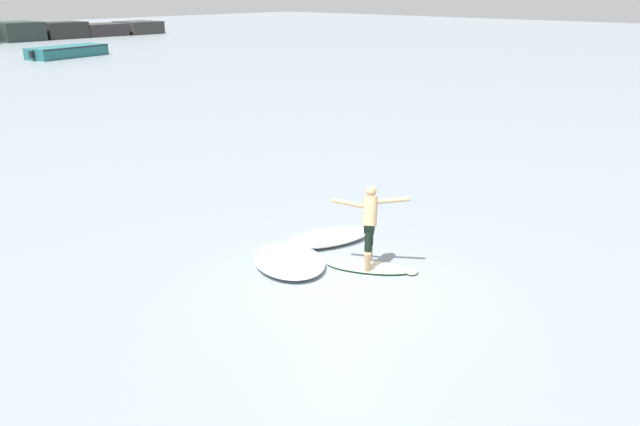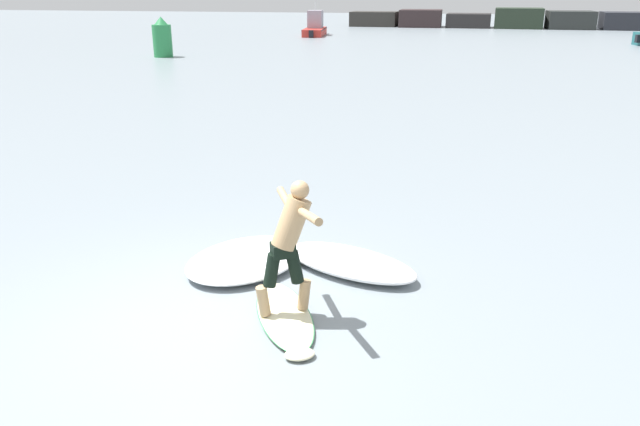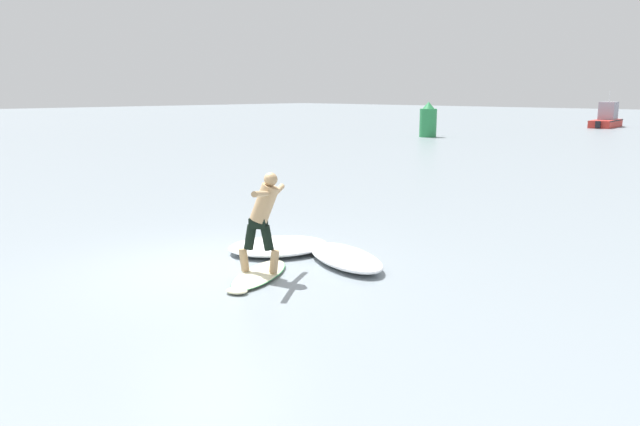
{
  "view_description": "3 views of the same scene",
  "coord_description": "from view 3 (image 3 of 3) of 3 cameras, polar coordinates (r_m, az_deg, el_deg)",
  "views": [
    {
      "loc": [
        -8.14,
        -6.65,
        5.29
      ],
      "look_at": [
        1.07,
        1.56,
        0.82
      ],
      "focal_mm": 35.0,
      "sensor_mm": 36.0,
      "label": 1
    },
    {
      "loc": [
        2.91,
        -6.04,
        3.65
      ],
      "look_at": [
        1.03,
        1.61,
        0.82
      ],
      "focal_mm": 35.0,
      "sensor_mm": 36.0,
      "label": 2
    },
    {
      "loc": [
        8.22,
        -5.97,
        2.89
      ],
      "look_at": [
        1.25,
        1.23,
        0.92
      ],
      "focal_mm": 35.0,
      "sensor_mm": 36.0,
      "label": 3
    }
  ],
  "objects": [
    {
      "name": "ground_plane",
      "position": [
        10.56,
        -9.62,
        -4.94
      ],
      "size": [
        200.0,
        200.0,
        0.0
      ],
      "primitive_type": "plane",
      "color": "gray"
    },
    {
      "name": "wave_foam_at_tail",
      "position": [
        10.57,
        2.33,
        -4.08
      ],
      "size": [
        2.18,
        1.54,
        0.25
      ],
      "color": "white",
      "rests_on": "ground"
    },
    {
      "name": "surfer",
      "position": [
        9.67,
        -5.2,
        -0.13
      ],
      "size": [
        0.91,
        1.32,
        1.58
      ],
      "color": "tan",
      "rests_on": "surfboard"
    },
    {
      "name": "small_boat_offshore",
      "position": [
        56.17,
        24.75,
        7.84
      ],
      "size": [
        2.35,
        6.25,
        2.9
      ],
      "color": "red",
      "rests_on": "ground"
    },
    {
      "name": "channel_marker_buoy",
      "position": [
        40.53,
        9.86,
        8.29
      ],
      "size": [
        1.08,
        1.08,
        2.22
      ],
      "color": "#288447",
      "rests_on": "ground"
    },
    {
      "name": "surfboard",
      "position": [
        9.9,
        -5.64,
        -5.65
      ],
      "size": [
        1.34,
        1.85,
        0.23
      ],
      "color": "beige",
      "rests_on": "ground"
    },
    {
      "name": "wave_foam_at_nose",
      "position": [
        11.41,
        -3.79,
        -3.04
      ],
      "size": [
        2.03,
        2.25,
        0.22
      ],
      "color": "white",
      "rests_on": "ground"
    }
  ]
}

